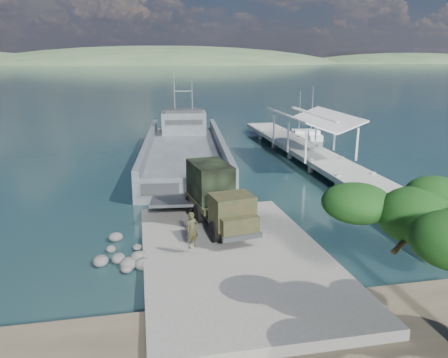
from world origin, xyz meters
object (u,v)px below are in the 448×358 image
soldier (192,237)px  landing_craft (185,155)px  sailboat_near (299,134)px  sailboat_far (311,135)px  pier (316,150)px  military_truck (217,196)px

soldier → landing_craft: bearing=57.4°
landing_craft → sailboat_near: 21.16m
soldier → sailboat_far: size_ratio=0.28×
landing_craft → sailboat_far: size_ratio=4.47×
landing_craft → sailboat_far: (18.71, 11.09, -0.39)m
pier → landing_craft: size_ratio=1.35×
pier → landing_craft: landing_craft is taller
pier → soldier: pier is taller
pier → sailboat_near: size_ratio=6.81×
soldier → sailboat_near: size_ratio=0.32×
military_truck → sailboat_near: (17.26, 31.13, -1.99)m
pier → soldier: 24.98m
soldier → pier: bearing=24.7°
pier → sailboat_near: (4.10, 15.73, -1.26)m
soldier → sailboat_near: 40.45m
landing_craft → military_truck: (0.05, -18.96, 1.55)m
landing_craft → sailboat_far: 21.75m
pier → military_truck: size_ratio=5.36×
soldier → sailboat_near: bearing=33.8°
pier → sailboat_far: bearing=69.4°
military_truck → soldier: bearing=-125.2°
landing_craft → pier: bearing=-9.4°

